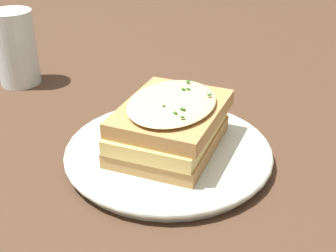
% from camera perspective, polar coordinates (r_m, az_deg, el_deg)
% --- Properties ---
extents(ground_plane, '(2.40, 2.40, 0.00)m').
position_cam_1_polar(ground_plane, '(0.56, -2.51, -4.92)').
color(ground_plane, '#473021').
extents(dinner_plate, '(0.25, 0.25, 0.02)m').
position_cam_1_polar(dinner_plate, '(0.56, 0.00, -3.13)').
color(dinner_plate, silver).
rests_on(dinner_plate, ground_plane).
extents(sandwich, '(0.17, 0.18, 0.06)m').
position_cam_1_polar(sandwich, '(0.55, 0.22, 0.27)').
color(sandwich, '#B2844C').
rests_on(sandwich, dinner_plate).
extents(water_glass, '(0.06, 0.06, 0.12)m').
position_cam_1_polar(water_glass, '(0.79, -18.06, 9.03)').
color(water_glass, silver).
rests_on(water_glass, ground_plane).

